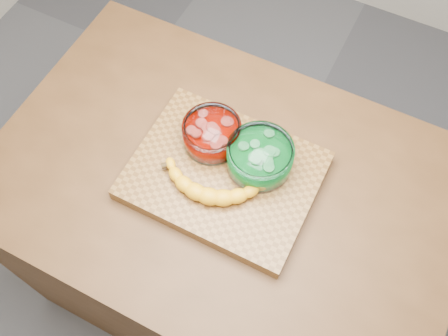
% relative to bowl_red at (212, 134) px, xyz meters
% --- Properties ---
extents(ground, '(3.50, 3.50, 0.00)m').
position_rel_bowl_red_xyz_m(ground, '(0.07, -0.07, -0.97)').
color(ground, '#535458').
rests_on(ground, ground).
extents(counter, '(1.20, 0.80, 0.90)m').
position_rel_bowl_red_xyz_m(counter, '(0.07, -0.07, -0.52)').
color(counter, '#503118').
rests_on(counter, ground).
extents(cutting_board, '(0.45, 0.35, 0.04)m').
position_rel_bowl_red_xyz_m(cutting_board, '(0.07, -0.07, -0.05)').
color(cutting_board, brown).
rests_on(cutting_board, counter).
extents(bowl_red, '(0.15, 0.15, 0.07)m').
position_rel_bowl_red_xyz_m(bowl_red, '(0.00, 0.00, 0.00)').
color(bowl_red, white).
rests_on(bowl_red, cutting_board).
extents(bowl_green, '(0.16, 0.16, 0.08)m').
position_rel_bowl_red_xyz_m(bowl_green, '(0.13, -0.01, 0.00)').
color(bowl_green, white).
rests_on(bowl_green, cutting_board).
extents(banana, '(0.28, 0.15, 0.04)m').
position_rel_bowl_red_xyz_m(banana, '(0.05, -0.11, -0.01)').
color(banana, gold).
rests_on(banana, cutting_board).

